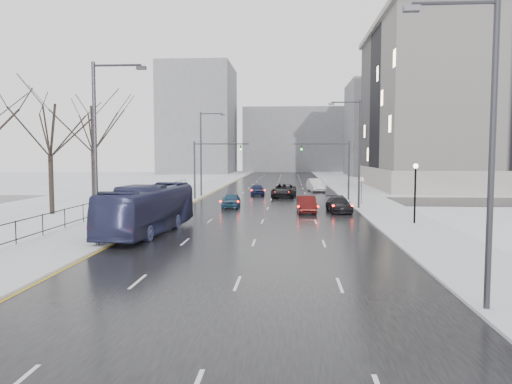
% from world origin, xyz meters
% --- Properties ---
extents(road, '(16.00, 150.00, 0.04)m').
position_xyz_m(road, '(0.00, 60.00, 0.02)').
color(road, black).
rests_on(road, ground).
extents(cross_road, '(130.00, 10.00, 0.04)m').
position_xyz_m(cross_road, '(0.00, 48.00, 0.02)').
color(cross_road, black).
rests_on(cross_road, ground).
extents(sidewalk_left, '(5.00, 150.00, 0.16)m').
position_xyz_m(sidewalk_left, '(-10.50, 60.00, 0.08)').
color(sidewalk_left, silver).
rests_on(sidewalk_left, ground).
extents(sidewalk_right, '(5.00, 150.00, 0.16)m').
position_xyz_m(sidewalk_right, '(10.50, 60.00, 0.08)').
color(sidewalk_right, silver).
rests_on(sidewalk_right, ground).
extents(park_strip, '(14.00, 150.00, 0.12)m').
position_xyz_m(park_strip, '(-20.00, 60.00, 0.06)').
color(park_strip, white).
rests_on(park_strip, ground).
extents(tree_park_d, '(8.75, 8.75, 12.50)m').
position_xyz_m(tree_park_d, '(-17.80, 34.00, 0.00)').
color(tree_park_d, black).
rests_on(tree_park_d, ground).
extents(tree_park_e, '(9.45, 9.45, 13.50)m').
position_xyz_m(tree_park_e, '(-18.20, 44.00, 0.00)').
color(tree_park_e, black).
rests_on(tree_park_e, ground).
extents(iron_fence, '(0.06, 70.00, 1.30)m').
position_xyz_m(iron_fence, '(-13.00, 30.00, 0.91)').
color(iron_fence, black).
rests_on(iron_fence, sidewalk_left).
extents(streetlight_r_near, '(2.95, 0.25, 10.00)m').
position_xyz_m(streetlight_r_near, '(8.17, 10.00, 5.62)').
color(streetlight_r_near, '#2D2D33').
rests_on(streetlight_r_near, ground).
extents(streetlight_r_mid, '(2.95, 0.25, 10.00)m').
position_xyz_m(streetlight_r_mid, '(8.17, 40.00, 5.62)').
color(streetlight_r_mid, '#2D2D33').
rests_on(streetlight_r_mid, ground).
extents(streetlight_l_near, '(2.95, 0.25, 10.00)m').
position_xyz_m(streetlight_l_near, '(-8.17, 20.00, 5.62)').
color(streetlight_l_near, '#2D2D33').
rests_on(streetlight_l_near, ground).
extents(streetlight_l_far, '(2.95, 0.25, 10.00)m').
position_xyz_m(streetlight_l_far, '(-8.17, 52.00, 5.62)').
color(streetlight_l_far, '#2D2D33').
rests_on(streetlight_l_far, ground).
extents(lamppost_r_mid, '(0.36, 0.36, 4.28)m').
position_xyz_m(lamppost_r_mid, '(11.00, 30.00, 2.94)').
color(lamppost_r_mid, black).
rests_on(lamppost_r_mid, sidewalk_right).
extents(mast_signal_right, '(6.10, 0.33, 6.50)m').
position_xyz_m(mast_signal_right, '(7.33, 48.00, 4.11)').
color(mast_signal_right, '#2D2D33').
rests_on(mast_signal_right, ground).
extents(mast_signal_left, '(6.10, 0.33, 6.50)m').
position_xyz_m(mast_signal_left, '(-7.33, 48.00, 4.11)').
color(mast_signal_left, '#2D2D33').
rests_on(mast_signal_left, ground).
extents(no_uturn_sign, '(0.60, 0.06, 2.70)m').
position_xyz_m(no_uturn_sign, '(9.20, 44.00, 2.30)').
color(no_uturn_sign, '#2D2D33').
rests_on(no_uturn_sign, sidewalk_right).
extents(civic_building, '(41.00, 31.00, 24.80)m').
position_xyz_m(civic_building, '(35.00, 72.00, 11.21)').
color(civic_building, gray).
rests_on(civic_building, ground).
extents(bldg_far_right, '(24.00, 20.00, 22.00)m').
position_xyz_m(bldg_far_right, '(28.00, 115.00, 11.00)').
color(bldg_far_right, slate).
rests_on(bldg_far_right, ground).
extents(bldg_far_left, '(18.00, 22.00, 28.00)m').
position_xyz_m(bldg_far_left, '(-22.00, 125.00, 14.00)').
color(bldg_far_left, slate).
rests_on(bldg_far_left, ground).
extents(bldg_far_center, '(30.00, 18.00, 18.00)m').
position_xyz_m(bldg_far_center, '(4.00, 140.00, 9.00)').
color(bldg_far_center, slate).
rests_on(bldg_far_center, ground).
extents(bus, '(3.67, 11.39, 3.12)m').
position_xyz_m(bus, '(-7.00, 25.02, 1.60)').
color(bus, '#272A4D').
rests_on(bus, road).
extents(sedan_center_near, '(1.75, 4.08, 1.37)m').
position_xyz_m(sedan_center_near, '(-3.50, 40.65, 0.73)').
color(sedan_center_near, navy).
rests_on(sedan_center_near, road).
extents(sedan_right_near, '(1.70, 4.45, 1.45)m').
position_xyz_m(sedan_right_near, '(3.50, 36.86, 0.76)').
color(sedan_right_near, '#400B0B').
rests_on(sedan_right_near, road).
extents(sedan_right_cross, '(3.09, 5.82, 1.56)m').
position_xyz_m(sedan_right_cross, '(1.36, 52.23, 0.82)').
color(sedan_right_cross, black).
rests_on(sedan_right_cross, road).
extents(sedan_right_far, '(2.23, 4.72, 1.33)m').
position_xyz_m(sedan_right_far, '(6.34, 37.53, 0.71)').
color(sedan_right_far, black).
rests_on(sedan_right_far, road).
extents(sedan_center_far, '(2.07, 4.15, 1.36)m').
position_xyz_m(sedan_center_far, '(-1.93, 54.86, 0.72)').
color(sedan_center_far, '#14183C').
rests_on(sedan_center_far, road).
extents(sedan_right_distant, '(2.50, 5.40, 1.71)m').
position_xyz_m(sedan_right_distant, '(5.61, 61.39, 0.90)').
color(sedan_right_distant, silver).
rests_on(sedan_right_distant, road).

